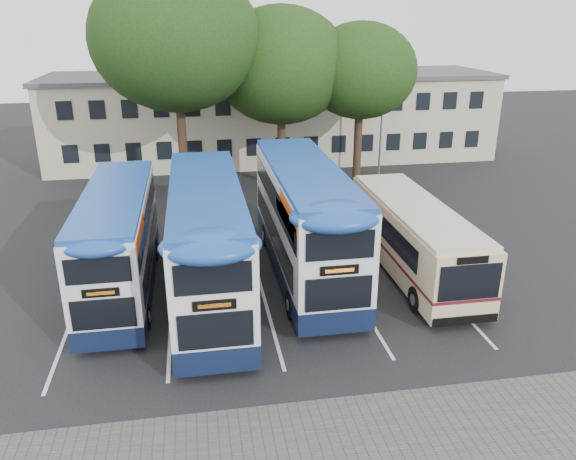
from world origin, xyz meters
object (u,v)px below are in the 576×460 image
(lamp_post, at_px, (383,100))
(tree_left, at_px, (175,38))
(bus_single, at_px, (413,233))
(bus_dd_mid, at_px, (208,238))
(bus_dd_right, at_px, (305,216))
(tree_mid, at_px, (281,66))
(bus_dd_left, at_px, (119,237))
(tree_right, at_px, (361,71))

(lamp_post, bearing_deg, tree_left, -169.12)
(bus_single, bearing_deg, lamp_post, 76.95)
(bus_dd_mid, xyz_separation_m, bus_dd_right, (4.00, 1.64, 0.05))
(tree_mid, xyz_separation_m, bus_dd_mid, (-5.05, -14.26, -4.90))
(bus_dd_left, relative_size, bus_single, 0.98)
(tree_right, distance_m, bus_dd_mid, 17.33)
(bus_single, bearing_deg, tree_right, 84.36)
(tree_right, bearing_deg, lamp_post, 39.11)
(bus_dd_mid, bearing_deg, bus_dd_left, 158.82)
(lamp_post, relative_size, tree_right, 0.92)
(bus_dd_mid, bearing_deg, bus_dd_right, 22.33)
(lamp_post, bearing_deg, bus_dd_right, -119.71)
(lamp_post, height_order, bus_dd_mid, lamp_post)
(tree_right, xyz_separation_m, bus_dd_left, (-13.06, -12.31, -4.84))
(bus_dd_mid, bearing_deg, tree_mid, 70.49)
(lamp_post, bearing_deg, bus_dd_mid, -127.63)
(bus_dd_mid, xyz_separation_m, bus_single, (8.48, 1.09, -0.81))
(bus_dd_left, distance_m, bus_dd_right, 7.35)
(tree_left, height_order, bus_dd_mid, tree_left)
(lamp_post, bearing_deg, bus_dd_left, -137.23)
(bus_dd_mid, distance_m, bus_dd_right, 4.32)
(lamp_post, height_order, bus_single, lamp_post)
(tree_left, distance_m, bus_dd_right, 13.82)
(bus_dd_left, bearing_deg, lamp_post, 42.77)
(tree_mid, xyz_separation_m, tree_right, (4.67, -0.66, -0.33))
(bus_dd_mid, bearing_deg, lamp_post, 52.37)
(tree_right, xyz_separation_m, bus_single, (-1.24, -12.51, -5.39))
(tree_right, relative_size, bus_dd_mid, 0.91)
(lamp_post, height_order, tree_mid, tree_mid)
(bus_dd_left, bearing_deg, tree_right, 43.30)
(bus_dd_mid, height_order, bus_dd_right, bus_dd_right)
(tree_mid, xyz_separation_m, bus_dd_right, (-1.06, -12.62, -4.85))
(tree_left, xyz_separation_m, bus_dd_mid, (0.90, -12.83, -6.52))
(tree_right, bearing_deg, bus_dd_mid, -125.55)
(bus_dd_left, xyz_separation_m, bus_dd_mid, (3.34, -1.29, 0.26))
(bus_dd_left, relative_size, bus_dd_right, 0.88)
(tree_mid, distance_m, bus_dd_right, 13.56)
(lamp_post, xyz_separation_m, bus_dd_mid, (-11.77, -15.27, -2.60))
(tree_left, distance_m, bus_dd_mid, 14.42)
(tree_left, height_order, bus_dd_right, tree_left)
(tree_mid, height_order, bus_dd_right, tree_mid)
(bus_single, bearing_deg, bus_dd_right, 173.02)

